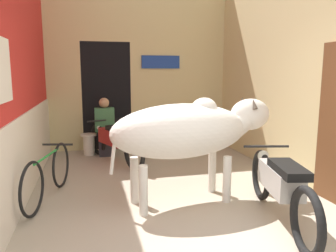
{
  "coord_description": "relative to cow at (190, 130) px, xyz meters",
  "views": [
    {
      "loc": [
        -1.13,
        -2.5,
        1.71
      ],
      "look_at": [
        0.01,
        2.18,
        0.92
      ],
      "focal_mm": 35.0,
      "sensor_mm": 36.0,
      "label": 1
    }
  ],
  "objects": [
    {
      "name": "wall_left_shopfront",
      "position": [
        -2.22,
        0.91,
        1.03
      ],
      "size": [
        0.25,
        4.85,
        4.13
      ],
      "color": "red",
      "rests_on": "ground_plane"
    },
    {
      "name": "motorcycle_far",
      "position": [
        -0.82,
        2.17,
        -0.53
      ],
      "size": [
        0.95,
        1.99,
        0.76
      ],
      "color": "black",
      "rests_on": "ground_plane"
    },
    {
      "name": "bicycle",
      "position": [
        -1.83,
        0.49,
        -0.62
      ],
      "size": [
        0.55,
        1.66,
        0.69
      ],
      "color": "black",
      "rests_on": "ground_plane"
    },
    {
      "name": "motorcycle_near",
      "position": [
        0.82,
        -0.85,
        -0.52
      ],
      "size": [
        0.67,
        2.06,
        0.78
      ],
      "color": "black",
      "rests_on": "ground_plane"
    },
    {
      "name": "shopkeeper_seated",
      "position": [
        -0.96,
        2.79,
        -0.34
      ],
      "size": [
        0.4,
        0.33,
        1.2
      ],
      "color": "#282833",
      "rests_on": "ground_plane"
    },
    {
      "name": "cow",
      "position": [
        0.0,
        0.0,
        0.0
      ],
      "size": [
        2.32,
        0.98,
        1.39
      ],
      "color": "silver",
      "rests_on": "ground_plane"
    },
    {
      "name": "wall_back_with_doorway",
      "position": [
        -0.41,
        3.6,
        0.76
      ],
      "size": [
        4.0,
        0.93,
        4.13
      ],
      "color": "#D1BC84",
      "rests_on": "ground_plane"
    },
    {
      "name": "wall_right_with_door",
      "position": [
        1.95,
        0.87,
        1.07
      ],
      "size": [
        0.22,
        4.85,
        4.13
      ],
      "color": "#D1BC84",
      "rests_on": "ground_plane"
    },
    {
      "name": "plastic_stool",
      "position": [
        -1.3,
        2.88,
        -0.73
      ],
      "size": [
        0.33,
        0.33,
        0.45
      ],
      "color": "beige",
      "rests_on": "ground_plane"
    }
  ]
}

